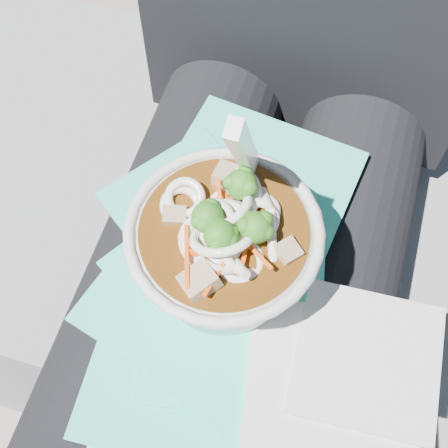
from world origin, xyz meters
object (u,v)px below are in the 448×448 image
(lap, at_px, (235,303))
(person_body, at_px, (262,213))
(udon_bowl, at_px, (224,247))
(stone_ledge, at_px, (260,286))
(plastic_bag, at_px, (219,293))

(lap, height_order, person_body, person_body)
(person_body, xyz_separation_m, udon_bowl, (-0.01, -0.10, 0.12))
(stone_ledge, height_order, lap, lap)
(person_body, height_order, plastic_bag, person_body)
(udon_bowl, bearing_deg, stone_ledge, 87.03)
(lap, distance_m, person_body, 0.09)
(stone_ledge, distance_m, person_body, 0.33)
(plastic_bag, relative_size, udon_bowl, 2.00)
(person_body, xyz_separation_m, plastic_bag, (-0.01, -0.12, 0.06))
(lap, bearing_deg, udon_bowl, -130.43)
(lap, xyz_separation_m, person_body, (-0.00, 0.09, 0.02))
(lap, bearing_deg, stone_ledge, 90.00)
(person_body, bearing_deg, stone_ledge, 90.00)
(stone_ledge, distance_m, plastic_bag, 0.42)
(udon_bowl, bearing_deg, person_body, 85.35)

